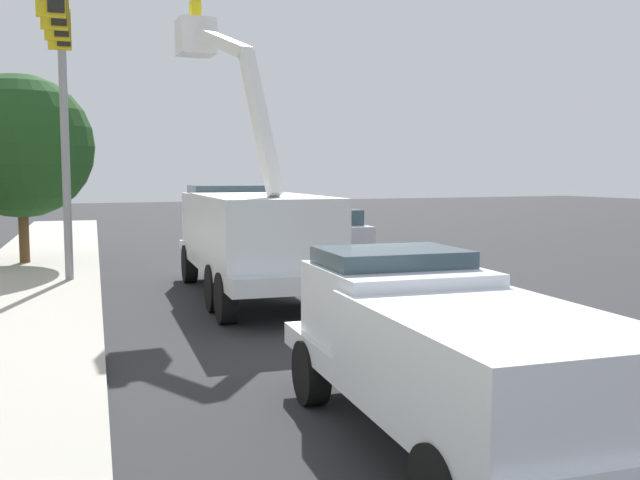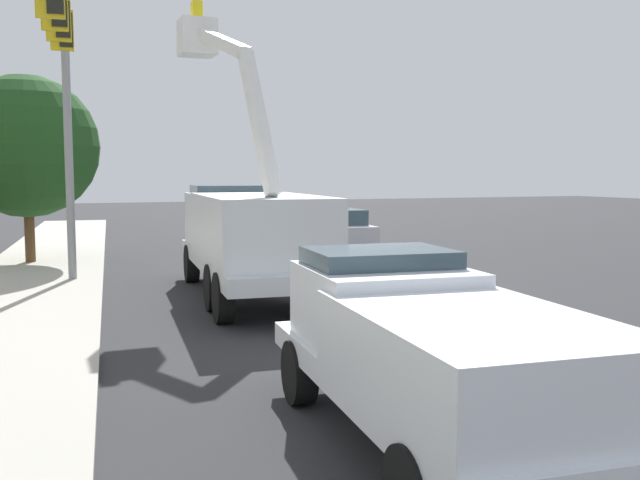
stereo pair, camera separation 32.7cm
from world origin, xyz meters
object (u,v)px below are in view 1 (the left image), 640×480
object	(u,v)px
utility_bucket_truck	(248,231)
traffic_signal_mast	(60,62)
service_pickup_truck	(445,348)
passing_minivan	(328,227)
traffic_cone_mid_front	(456,336)
traffic_cone_trailing	(284,259)
traffic_cone_mid_rear	(362,289)

from	to	relation	value
utility_bucket_truck	traffic_signal_mast	distance (m)	6.08
service_pickup_truck	traffic_signal_mast	distance (m)	13.20
passing_minivan	traffic_cone_mid_front	distance (m)	15.64
service_pickup_truck	traffic_cone_trailing	world-z (taller)	service_pickup_truck
traffic_cone_mid_rear	traffic_signal_mast	xyz separation A→B (m)	(4.22, 6.05, 5.29)
service_pickup_truck	traffic_cone_trailing	distance (m)	14.26
utility_bucket_truck	passing_minivan	size ratio (longest dim) A/B	1.70
traffic_cone_trailing	utility_bucket_truck	bearing A→B (deg)	148.93
utility_bucket_truck	traffic_cone_mid_rear	xyz separation A→B (m)	(-2.34, -1.94, -1.22)
traffic_cone_trailing	traffic_cone_mid_rear	bearing A→B (deg)	176.69
service_pickup_truck	traffic_cone_mid_front	xyz separation A→B (m)	(3.07, -2.20, -0.73)
traffic_signal_mast	utility_bucket_truck	bearing A→B (deg)	-114.54
traffic_cone_mid_rear	traffic_signal_mast	bearing A→B (deg)	55.10
utility_bucket_truck	passing_minivan	xyz separation A→B (m)	(8.03, -5.60, -0.65)
traffic_cone_mid_front	utility_bucket_truck	bearing A→B (deg)	10.86
traffic_cone_trailing	traffic_signal_mast	size ratio (longest dim) A/B	0.10
passing_minivan	traffic_cone_mid_front	bearing A→B (deg)	164.19
service_pickup_truck	traffic_cone_trailing	size ratio (longest dim) A/B	7.29
service_pickup_truck	passing_minivan	world-z (taller)	service_pickup_truck
utility_bucket_truck	traffic_cone_mid_rear	bearing A→B (deg)	-140.36
traffic_cone_mid_rear	utility_bucket_truck	bearing A→B (deg)	39.64
utility_bucket_truck	traffic_cone_mid_front	size ratio (longest dim) A/B	10.59
passing_minivan	traffic_cone_mid_rear	world-z (taller)	passing_minivan
utility_bucket_truck	service_pickup_truck	size ratio (longest dim) A/B	1.46
utility_bucket_truck	service_pickup_truck	xyz separation A→B (m)	(-10.07, 0.85, -0.51)
traffic_cone_mid_front	traffic_cone_mid_rear	xyz separation A→B (m)	(4.67, -0.60, 0.01)
utility_bucket_truck	traffic_cone_trailing	xyz separation A→B (m)	(3.81, -2.30, -1.24)
service_pickup_truck	traffic_cone_mid_rear	world-z (taller)	service_pickup_truck
service_pickup_truck	traffic_cone_trailing	bearing A→B (deg)	-12.78
traffic_cone_mid_rear	traffic_cone_mid_front	bearing A→B (deg)	172.72
traffic_cone_mid_front	traffic_signal_mast	distance (m)	11.69
traffic_cone_mid_front	passing_minivan	bearing A→B (deg)	-15.81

